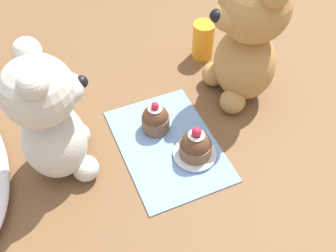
{
  "coord_description": "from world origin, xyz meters",
  "views": [
    {
      "loc": [
        -0.43,
        0.18,
        0.59
      ],
      "look_at": [
        0.0,
        0.0,
        0.06
      ],
      "focal_mm": 42.0,
      "sensor_mm": 36.0,
      "label": 1
    }
  ],
  "objects_px": {
    "teddy_bear_tan": "(247,38)",
    "saucer_plate": "(195,154)",
    "teaspoon": "(54,83)",
    "cupcake_near_cream_bear": "(155,119)",
    "juice_glass": "(203,41)",
    "teddy_bear_cream": "(50,119)",
    "cupcake_near_tan_bear": "(196,145)"
  },
  "relations": [
    {
      "from": "cupcake_near_cream_bear",
      "to": "cupcake_near_tan_bear",
      "type": "distance_m",
      "value": 0.1
    },
    {
      "from": "juice_glass",
      "to": "cupcake_near_tan_bear",
      "type": "bearing_deg",
      "value": 150.82
    },
    {
      "from": "teddy_bear_tan",
      "to": "saucer_plate",
      "type": "distance_m",
      "value": 0.24
    },
    {
      "from": "teddy_bear_tan",
      "to": "cupcake_near_cream_bear",
      "type": "relative_size",
      "value": 4.19
    },
    {
      "from": "teddy_bear_cream",
      "to": "saucer_plate",
      "type": "height_order",
      "value": "teddy_bear_cream"
    },
    {
      "from": "saucer_plate",
      "to": "juice_glass",
      "type": "bearing_deg",
      "value": -29.18
    },
    {
      "from": "teddy_bear_cream",
      "to": "saucer_plate",
      "type": "xyz_separation_m",
      "value": [
        -0.08,
        -0.23,
        -0.11
      ]
    },
    {
      "from": "teddy_bear_cream",
      "to": "cupcake_near_tan_bear",
      "type": "relative_size",
      "value": 3.62
    },
    {
      "from": "teddy_bear_tan",
      "to": "teddy_bear_cream",
      "type": "bearing_deg",
      "value": -81.82
    },
    {
      "from": "teddy_bear_cream",
      "to": "juice_glass",
      "type": "xyz_separation_m",
      "value": [
        0.18,
        -0.37,
        -0.08
      ]
    },
    {
      "from": "cupcake_near_cream_bear",
      "to": "saucer_plate",
      "type": "height_order",
      "value": "cupcake_near_cream_bear"
    },
    {
      "from": "teddy_bear_cream",
      "to": "teaspoon",
      "type": "height_order",
      "value": "teddy_bear_cream"
    },
    {
      "from": "teddy_bear_tan",
      "to": "cupcake_near_cream_bear",
      "type": "distance_m",
      "value": 0.23
    },
    {
      "from": "teddy_bear_tan",
      "to": "cupcake_near_tan_bear",
      "type": "height_order",
      "value": "teddy_bear_tan"
    },
    {
      "from": "teddy_bear_cream",
      "to": "teddy_bear_tan",
      "type": "height_order",
      "value": "teddy_bear_tan"
    },
    {
      "from": "teaspoon",
      "to": "teddy_bear_cream",
      "type": "bearing_deg",
      "value": 26.04
    },
    {
      "from": "teddy_bear_cream",
      "to": "teddy_bear_tan",
      "type": "relative_size",
      "value": 0.89
    },
    {
      "from": "teddy_bear_tan",
      "to": "saucer_plate",
      "type": "xyz_separation_m",
      "value": [
        -0.12,
        0.16,
        -0.13
      ]
    },
    {
      "from": "juice_glass",
      "to": "teaspoon",
      "type": "xyz_separation_m",
      "value": [
        0.04,
        0.34,
        -0.04
      ]
    },
    {
      "from": "teddy_bear_tan",
      "to": "teaspoon",
      "type": "relative_size",
      "value": 2.53
    },
    {
      "from": "cupcake_near_cream_bear",
      "to": "saucer_plate",
      "type": "bearing_deg",
      "value": -155.7
    },
    {
      "from": "cupcake_near_cream_bear",
      "to": "juice_glass",
      "type": "xyz_separation_m",
      "value": [
        0.17,
        -0.19,
        0.01
      ]
    },
    {
      "from": "teddy_bear_cream",
      "to": "cupcake_near_cream_bear",
      "type": "distance_m",
      "value": 0.21
    },
    {
      "from": "juice_glass",
      "to": "cupcake_near_cream_bear",
      "type": "bearing_deg",
      "value": 132.2
    },
    {
      "from": "teddy_bear_tan",
      "to": "juice_glass",
      "type": "distance_m",
      "value": 0.17
    },
    {
      "from": "juice_glass",
      "to": "teaspoon",
      "type": "relative_size",
      "value": 0.78
    },
    {
      "from": "teddy_bear_cream",
      "to": "cupcake_near_tan_bear",
      "type": "bearing_deg",
      "value": -104.73
    },
    {
      "from": "saucer_plate",
      "to": "teaspoon",
      "type": "distance_m",
      "value": 0.36
    },
    {
      "from": "cupcake_near_cream_bear",
      "to": "juice_glass",
      "type": "height_order",
      "value": "juice_glass"
    },
    {
      "from": "teaspoon",
      "to": "saucer_plate",
      "type": "bearing_deg",
      "value": 66.84
    },
    {
      "from": "juice_glass",
      "to": "teddy_bear_tan",
      "type": "bearing_deg",
      "value": -173.71
    },
    {
      "from": "saucer_plate",
      "to": "teaspoon",
      "type": "bearing_deg",
      "value": 33.13
    }
  ]
}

